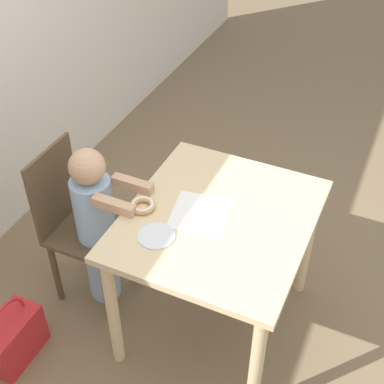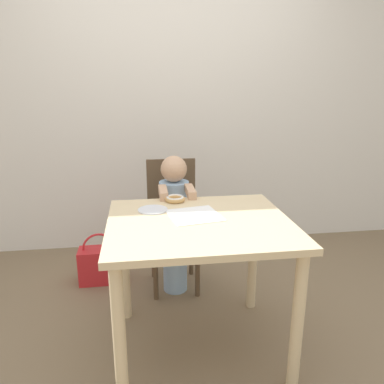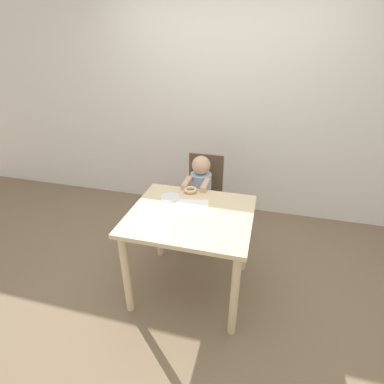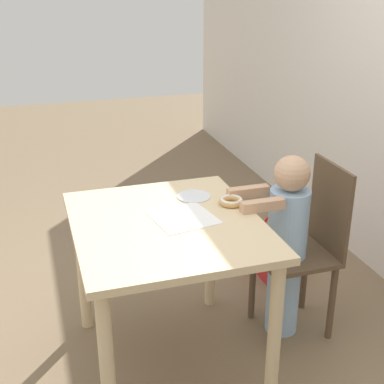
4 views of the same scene
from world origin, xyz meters
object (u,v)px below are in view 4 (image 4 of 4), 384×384
Objects in this scene: child_figure at (286,243)px; donut at (231,201)px; chair at (305,249)px; handbag at (271,253)px.

child_figure is 0.40m from donut.
child_figure reaches higher than chair.
donut is at bearing -93.06° from chair.
handbag is (-0.55, 0.08, -0.33)m from chair.
handbag is (-0.53, 0.50, -0.65)m from donut.
donut is (-0.02, -0.42, 0.32)m from chair.
child_figure is at bearing 85.73° from donut.
chair is at bearing 90.00° from child_figure.
donut is 0.31× the size of handbag.
chair is 0.13m from child_figure.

